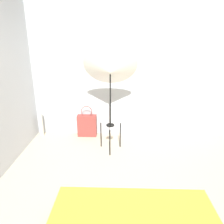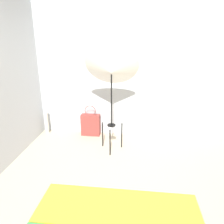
% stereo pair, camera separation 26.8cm
% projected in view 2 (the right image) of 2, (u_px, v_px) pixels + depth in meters
% --- Properties ---
extents(wall_back, '(8.00, 0.05, 2.60)m').
position_uv_depth(wall_back, '(125.00, 69.00, 4.04)').
color(wall_back, '#B7BCC1').
rests_on(wall_back, ground_plane).
extents(photo_umbrella, '(0.86, 0.65, 1.80)m').
position_uv_depth(photo_umbrella, '(111.00, 69.00, 3.38)').
color(photo_umbrella, black).
rests_on(photo_umbrella, ground_plane).
extents(tote_bag, '(0.37, 0.15, 0.62)m').
position_uv_depth(tote_bag, '(91.00, 125.00, 4.33)').
color(tote_bag, brown).
rests_on(tote_bag, ground_plane).
extents(paper_roll, '(0.07, 0.07, 0.47)m').
position_uv_depth(paper_roll, '(47.00, 122.00, 4.42)').
color(paper_roll, beige).
rests_on(paper_roll, ground_plane).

